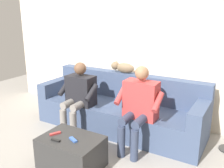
{
  "coord_description": "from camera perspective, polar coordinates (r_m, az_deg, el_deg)",
  "views": [
    {
      "loc": [
        -1.7,
        3.04,
        1.76
      ],
      "look_at": [
        0.0,
        0.11,
        0.78
      ],
      "focal_mm": 39.97,
      "sensor_mm": 36.0,
      "label": 1
    }
  ],
  "objects": [
    {
      "name": "cat_on_backrest",
      "position": [
        3.99,
        2.43,
        3.82
      ],
      "size": [
        0.55,
        0.13,
        0.17
      ],
      "color": "#756047",
      "rests_on": "couch"
    },
    {
      "name": "remote_black",
      "position": [
        2.92,
        -12.77,
        -12.41
      ],
      "size": [
        0.11,
        0.04,
        0.02
      ],
      "primitive_type": "cube",
      "rotation": [
        0.0,
        0.0,
        3.19
      ],
      "color": "black",
      "rests_on": "coffee_table"
    },
    {
      "name": "remote_blue",
      "position": [
        2.9,
        -8.87,
        -12.46
      ],
      "size": [
        0.13,
        0.09,
        0.02
      ],
      "primitive_type": "cube",
      "rotation": [
        0.0,
        0.0,
        5.86
      ],
      "color": "#3860B7",
      "rests_on": "coffee_table"
    },
    {
      "name": "couch",
      "position": [
        3.89,
        1.92,
        -5.97
      ],
      "size": [
        2.58,
        0.83,
        0.82
      ],
      "color": "#3D4C6B",
      "rests_on": "ground"
    },
    {
      "name": "person_right_seated",
      "position": [
        3.73,
        -7.62,
        -2.2
      ],
      "size": [
        0.57,
        0.5,
        1.05
      ],
      "color": "black",
      "rests_on": "ground"
    },
    {
      "name": "remote_red",
      "position": [
        3.06,
        -12.85,
        -10.99
      ],
      "size": [
        0.09,
        0.13,
        0.02
      ],
      "primitive_type": "cube",
      "rotation": [
        0.0,
        0.0,
        1.1
      ],
      "color": "#B73333",
      "rests_on": "coffee_table"
    },
    {
      "name": "back_wall",
      "position": [
        4.12,
        5.76,
        10.85
      ],
      "size": [
        5.3,
        0.06,
        2.76
      ],
      "primitive_type": "cube",
      "color": "beige",
      "rests_on": "ground"
    },
    {
      "name": "person_left_seated",
      "position": [
        3.23,
        6.16,
        -4.68
      ],
      "size": [
        0.59,
        0.53,
        1.11
      ],
      "color": "#B23838",
      "rests_on": "ground"
    },
    {
      "name": "ground_plane",
      "position": [
        3.45,
        -4.19,
        -14.5
      ],
      "size": [
        8.0,
        8.0,
        0.0
      ],
      "primitive_type": "plane",
      "color": "gray"
    },
    {
      "name": "coffee_table",
      "position": [
        3.05,
        -9.24,
        -15.13
      ],
      "size": [
        0.7,
        0.5,
        0.37
      ],
      "color": "#2D2D2D",
      "rests_on": "ground"
    }
  ]
}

